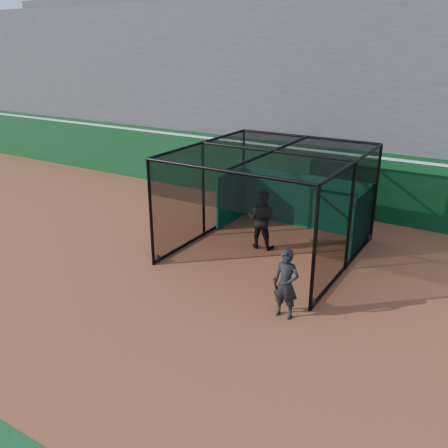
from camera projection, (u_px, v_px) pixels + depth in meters
The scene contains 6 objects.
ground at pixel (172, 296), 12.21m from camera, with size 120.00×120.00×0.00m, color #974C2C.
outfield_wall at pixel (303, 175), 18.52m from camera, with size 50.00×0.50×2.50m.
grandstand at pixel (342, 84), 20.39m from camera, with size 50.00×7.85×8.95m.
batting_cage at pixel (271, 203), 14.30m from camera, with size 4.98×5.41×3.16m.
batter at pixel (261, 219), 14.82m from camera, with size 0.92×0.72×1.89m, color black.
on_deck_player at pixel (286, 284), 11.00m from camera, with size 0.64×0.43×1.71m.
Camera 1 is at (6.78, -8.46, 6.07)m, focal length 38.00 mm.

